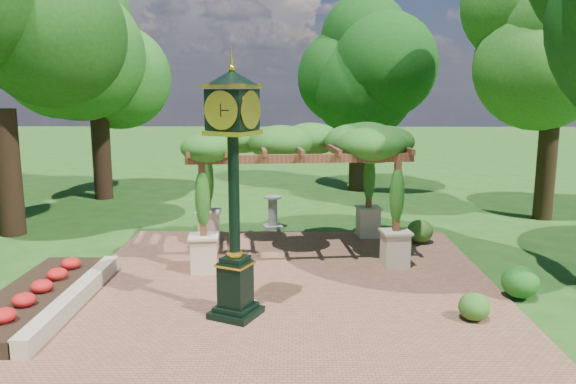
{
  "coord_description": "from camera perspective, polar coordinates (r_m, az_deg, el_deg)",
  "views": [
    {
      "loc": [
        0.22,
        -10.96,
        4.68
      ],
      "look_at": [
        0.0,
        2.5,
        2.2
      ],
      "focal_mm": 35.0,
      "sensor_mm": 36.0,
      "label": 1
    }
  ],
  "objects": [
    {
      "name": "flower_bed",
      "position": [
        13.58,
        -24.43,
        -9.89
      ],
      "size": [
        1.5,
        5.0,
        0.36
      ],
      "primitive_type": "cube",
      "color": "red",
      "rests_on": "ground"
    },
    {
      "name": "pergola",
      "position": [
        15.72,
        0.72,
        4.35
      ],
      "size": [
        6.21,
        4.3,
        3.67
      ],
      "rotation": [
        0.0,
        0.0,
        0.11
      ],
      "color": "beige",
      "rests_on": "brick_plaza"
    },
    {
      "name": "brick_plaza",
      "position": [
        12.84,
        -0.11,
        -10.84
      ],
      "size": [
        10.0,
        12.0,
        0.04
      ],
      "primitive_type": "cube",
      "color": "brown",
      "rests_on": "ground"
    },
    {
      "name": "shrub_front",
      "position": [
        12.23,
        18.39,
        -11.0
      ],
      "size": [
        0.75,
        0.75,
        0.57
      ],
      "primitive_type": "ellipsoid",
      "rotation": [
        0.0,
        0.0,
        -0.21
      ],
      "color": "#2B611B",
      "rests_on": "brick_plaza"
    },
    {
      "name": "pedestal_clock",
      "position": [
        11.17,
        -5.57,
        2.0
      ],
      "size": [
        1.33,
        1.33,
        5.1
      ],
      "rotation": [
        0.0,
        0.0,
        -0.43
      ],
      "color": "black",
      "rests_on": "brick_plaza"
    },
    {
      "name": "shrub_back",
      "position": [
        17.64,
        13.25,
        -3.91
      ],
      "size": [
        0.79,
        0.79,
        0.71
      ],
      "primitive_type": "ellipsoid",
      "rotation": [
        0.0,
        0.0,
        -0.0
      ],
      "color": "#305F1B",
      "rests_on": "brick_plaza"
    },
    {
      "name": "sundial",
      "position": [
        19.03,
        -1.56,
        -2.3
      ],
      "size": [
        0.74,
        0.74,
        1.11
      ],
      "rotation": [
        0.0,
        0.0,
        0.24
      ],
      "color": "gray",
      "rests_on": "ground"
    },
    {
      "name": "shrub_mid",
      "position": [
        13.8,
        22.52,
        -8.42
      ],
      "size": [
        0.92,
        0.92,
        0.74
      ],
      "primitive_type": "ellipsoid",
      "rotation": [
        0.0,
        0.0,
        0.13
      ],
      "color": "#1D5B19",
      "rests_on": "brick_plaza"
    },
    {
      "name": "ground",
      "position": [
        11.92,
        -0.2,
        -12.68
      ],
      "size": [
        120.0,
        120.0,
        0.0
      ],
      "primitive_type": "plane",
      "color": "#1E4714",
      "rests_on": "ground"
    },
    {
      "name": "tree_north",
      "position": [
        26.13,
        7.25,
        12.42
      ],
      "size": [
        4.61,
        4.61,
        8.2
      ],
      "color": "#2F2013",
      "rests_on": "ground"
    },
    {
      "name": "tree_west_far",
      "position": [
        25.27,
        -19.01,
        13.88
      ],
      "size": [
        4.99,
        4.99,
        9.38
      ],
      "color": "black",
      "rests_on": "ground"
    },
    {
      "name": "border_wall",
      "position": [
        13.22,
        -20.85,
        -10.09
      ],
      "size": [
        0.35,
        5.0,
        0.4
      ],
      "primitive_type": "cube",
      "color": "#C6B793",
      "rests_on": "ground"
    },
    {
      "name": "tree_east_far",
      "position": [
        22.16,
        25.67,
        14.05
      ],
      "size": [
        4.29,
        4.29,
        9.42
      ],
      "color": "#322213",
      "rests_on": "ground"
    }
  ]
}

